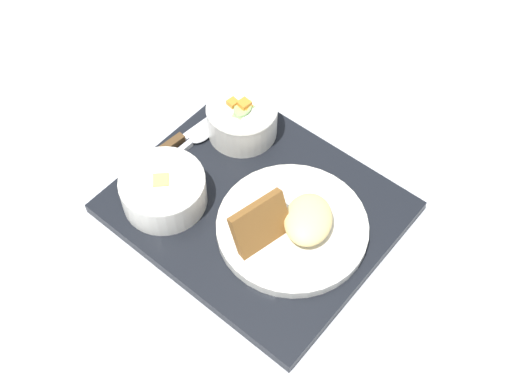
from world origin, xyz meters
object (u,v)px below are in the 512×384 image
plate_main (293,226)px  spoon (188,144)px  bowl_salad (242,118)px  bowl_soup (163,189)px  knife (178,141)px

plate_main → spoon: 0.22m
bowl_salad → plate_main: size_ratio=0.51×
bowl_soup → spoon: bearing=122.0°
bowl_salad → spoon: (-0.04, -0.08, -0.03)m
knife → spoon: knife is taller
bowl_salad → plate_main: plate_main is taller
plate_main → knife: size_ratio=1.37×
bowl_soup → plate_main: plate_main is taller
bowl_salad → knife: size_ratio=0.71×
bowl_soup → knife: size_ratio=0.79×
plate_main → bowl_soup: bearing=-149.3°
plate_main → knife: plate_main is taller
knife → spoon: (0.02, 0.01, -0.00)m
bowl_salad → plate_main: bearing=-21.7°
plate_main → spoon: bearing=-178.0°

